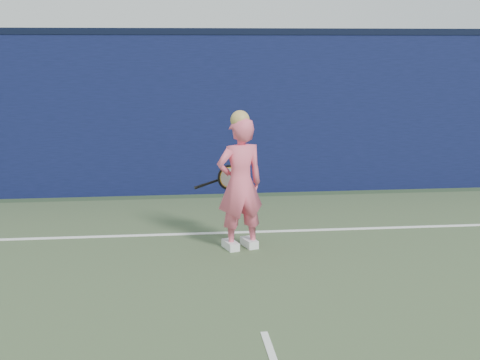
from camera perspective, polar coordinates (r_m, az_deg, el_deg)
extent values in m
cube|color=#0B1233|center=(10.72, -2.18, 5.58)|extent=(24.00, 0.40, 2.50)
cube|color=black|center=(10.66, -2.24, 12.54)|extent=(24.00, 0.42, 0.10)
imported|color=#F8607C|center=(7.71, 0.00, -0.35)|extent=(0.65, 0.52, 1.55)
sphere|color=tan|center=(7.60, 0.00, 5.15)|extent=(0.22, 0.22, 0.22)
cube|color=white|center=(7.94, 0.80, -5.39)|extent=(0.20, 0.30, 0.10)
cube|color=white|center=(7.85, -0.81, -5.59)|extent=(0.20, 0.30, 0.10)
torus|color=black|center=(8.09, -0.95, 0.23)|extent=(0.30, 0.17, 0.31)
torus|color=gold|center=(8.09, -0.95, 0.23)|extent=(0.25, 0.13, 0.25)
cylinder|color=beige|center=(8.09, -0.95, 0.23)|extent=(0.24, 0.12, 0.25)
cylinder|color=black|center=(8.07, -2.58, -0.24)|extent=(0.28, 0.09, 0.10)
cylinder|color=black|center=(8.07, -3.50, -0.55)|extent=(0.13, 0.06, 0.07)
cube|color=white|center=(8.50, -0.89, -4.51)|extent=(11.00, 0.08, 0.01)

